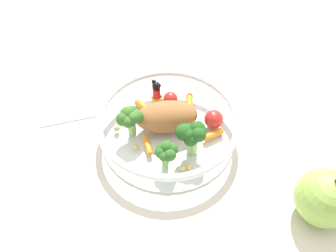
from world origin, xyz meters
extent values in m
plane|color=silver|center=(0.00, 0.00, 0.00)|extent=(2.40, 2.40, 0.00)
cylinder|color=white|center=(-0.01, -0.01, 0.00)|extent=(0.21, 0.21, 0.01)
torus|color=white|center=(-0.01, -0.01, 0.04)|extent=(0.22, 0.22, 0.01)
ellipsoid|color=#935B33|center=(0.00, -0.02, 0.03)|extent=(0.10, 0.11, 0.05)
cylinder|color=#8EB766|center=(-0.06, -0.01, 0.02)|extent=(0.02, 0.02, 0.03)
sphere|color=#23561E|center=(-0.05, -0.01, 0.05)|extent=(0.02, 0.02, 0.02)
sphere|color=#23561E|center=(-0.05, 0.00, 0.05)|extent=(0.03, 0.03, 0.03)
sphere|color=#23561E|center=(-0.06, 0.00, 0.06)|extent=(0.02, 0.02, 0.02)
sphere|color=#23561E|center=(-0.07, 0.00, 0.05)|extent=(0.02, 0.02, 0.02)
sphere|color=#23561E|center=(-0.07, -0.01, 0.05)|extent=(0.02, 0.02, 0.02)
sphere|color=#23561E|center=(-0.07, -0.02, 0.05)|extent=(0.02, 0.02, 0.02)
sphere|color=#23561E|center=(-0.06, -0.02, 0.05)|extent=(0.02, 0.02, 0.02)
sphere|color=#23561E|center=(-0.06, -0.01, 0.05)|extent=(0.02, 0.02, 0.02)
cylinder|color=#7FAD5B|center=(-0.05, 0.04, 0.02)|extent=(0.01, 0.01, 0.02)
sphere|color=#2D6023|center=(-0.05, 0.04, 0.04)|extent=(0.02, 0.02, 0.02)
sphere|color=#2D6023|center=(-0.05, 0.04, 0.04)|extent=(0.02, 0.02, 0.02)
sphere|color=#2D6023|center=(-0.06, 0.04, 0.04)|extent=(0.01, 0.01, 0.01)
sphere|color=#2D6023|center=(-0.06, 0.04, 0.04)|extent=(0.02, 0.02, 0.02)
sphere|color=#2D6023|center=(-0.06, 0.03, 0.04)|extent=(0.02, 0.02, 0.02)
sphere|color=#2D6023|center=(-0.05, 0.03, 0.04)|extent=(0.02, 0.02, 0.02)
cylinder|color=#8EB766|center=(0.03, 0.03, 0.02)|extent=(0.01, 0.01, 0.02)
sphere|color=#386B28|center=(0.03, 0.03, 0.05)|extent=(0.02, 0.02, 0.02)
sphere|color=#386B28|center=(0.03, 0.04, 0.05)|extent=(0.02, 0.02, 0.02)
sphere|color=#386B28|center=(0.02, 0.04, 0.05)|extent=(0.02, 0.02, 0.02)
sphere|color=#386B28|center=(0.02, 0.03, 0.05)|extent=(0.02, 0.02, 0.02)
sphere|color=#386B28|center=(0.02, 0.03, 0.05)|extent=(0.02, 0.02, 0.02)
sphere|color=#386B28|center=(0.04, 0.02, 0.05)|extent=(0.02, 0.02, 0.02)
cube|color=yellow|center=(0.06, -0.05, 0.01)|extent=(0.01, 0.02, 0.00)
cylinder|color=red|center=(0.06, -0.05, 0.02)|extent=(0.01, 0.01, 0.02)
sphere|color=black|center=(0.06, -0.05, 0.04)|extent=(0.01, 0.01, 0.01)
sphere|color=black|center=(0.05, -0.05, 0.04)|extent=(0.01, 0.01, 0.01)
sphere|color=black|center=(0.06, -0.05, 0.04)|extent=(0.01, 0.01, 0.01)
cylinder|color=orange|center=(0.01, -0.08, 0.01)|extent=(0.03, 0.03, 0.01)
cylinder|color=orange|center=(-0.07, -0.05, 0.01)|extent=(0.02, 0.04, 0.01)
cylinder|color=orange|center=(0.06, -0.02, 0.01)|extent=(0.03, 0.01, 0.01)
cylinder|color=orange|center=(-0.01, 0.03, 0.01)|extent=(0.03, 0.02, 0.01)
sphere|color=red|center=(0.03, -0.06, 0.02)|extent=(0.02, 0.02, 0.02)
sphere|color=red|center=(-0.05, -0.07, 0.02)|extent=(0.03, 0.03, 0.03)
sphere|color=#D1B775|center=(-0.08, 0.02, 0.01)|extent=(0.01, 0.01, 0.01)
sphere|color=#D1B775|center=(-0.04, -0.06, 0.01)|extent=(0.01, 0.01, 0.01)
sphere|color=tan|center=(0.00, 0.05, 0.01)|extent=(0.01, 0.01, 0.01)
sphere|color=#D1B775|center=(-0.08, 0.02, 0.01)|extent=(0.01, 0.01, 0.01)
sphere|color=tan|center=(0.05, 0.05, 0.01)|extent=(0.01, 0.01, 0.01)
sphere|color=tan|center=(0.07, 0.03, 0.01)|extent=(0.01, 0.01, 0.01)
sphere|color=tan|center=(0.04, -0.07, 0.01)|extent=(0.01, 0.01, 0.01)
sphere|color=#8CB74C|center=(-0.25, -0.06, 0.04)|extent=(0.08, 0.08, 0.08)
cube|color=white|center=(0.18, 0.06, 0.00)|extent=(0.15, 0.15, 0.01)
camera|label=1|loc=(-0.27, 0.25, 0.45)|focal=38.37mm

